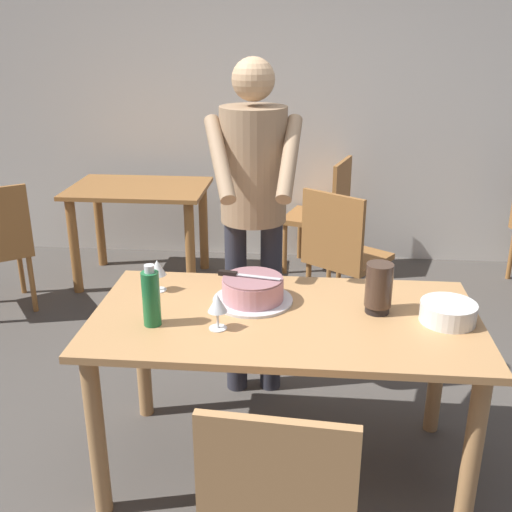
{
  "coord_description": "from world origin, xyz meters",
  "views": [
    {
      "loc": [
        0.09,
        -2.22,
        1.85
      ],
      "look_at": [
        -0.14,
        0.27,
        0.9
      ],
      "focal_mm": 42.76,
      "sensor_mm": 36.0,
      "label": 1
    }
  ],
  "objects_px": {
    "background_table": "(140,208)",
    "wine_glass_near": "(157,269)",
    "cake_knife": "(236,274)",
    "person_cutting_cake": "(253,196)",
    "chair_near_side": "(281,509)",
    "main_dining_table": "(285,340)",
    "background_chair_2": "(342,252)",
    "plate_stack": "(448,312)",
    "hurricane_lamp": "(379,288)",
    "cake_on_platter": "(253,290)",
    "background_chair_1": "(325,211)",
    "wine_glass_far": "(217,304)",
    "water_bottle": "(151,298)"
  },
  "relations": [
    {
      "from": "person_cutting_cake",
      "to": "cake_on_platter",
      "type": "bearing_deg",
      "value": -84.93
    },
    {
      "from": "main_dining_table",
      "to": "background_chair_2",
      "type": "distance_m",
      "value": 1.5
    },
    {
      "from": "person_cutting_cake",
      "to": "background_chair_2",
      "type": "relative_size",
      "value": 1.91
    },
    {
      "from": "hurricane_lamp",
      "to": "background_chair_1",
      "type": "xyz_separation_m",
      "value": [
        -0.17,
        2.31,
        -0.37
      ]
    },
    {
      "from": "background_chair_1",
      "to": "background_chair_2",
      "type": "bearing_deg",
      "value": -83.74
    },
    {
      "from": "main_dining_table",
      "to": "water_bottle",
      "type": "relative_size",
      "value": 6.27
    },
    {
      "from": "water_bottle",
      "to": "background_table",
      "type": "xyz_separation_m",
      "value": [
        -0.66,
        2.18,
        -0.29
      ]
    },
    {
      "from": "cake_on_platter",
      "to": "wine_glass_near",
      "type": "distance_m",
      "value": 0.44
    },
    {
      "from": "plate_stack",
      "to": "water_bottle",
      "type": "xyz_separation_m",
      "value": [
        -1.16,
        -0.13,
        0.07
      ]
    },
    {
      "from": "wine_glass_near",
      "to": "wine_glass_far",
      "type": "xyz_separation_m",
      "value": [
        0.32,
        -0.34,
        0.0
      ]
    },
    {
      "from": "person_cutting_cake",
      "to": "chair_near_side",
      "type": "bearing_deg",
      "value": -81.28
    },
    {
      "from": "cake_knife",
      "to": "plate_stack",
      "type": "bearing_deg",
      "value": -8.5
    },
    {
      "from": "wine_glass_far",
      "to": "background_table",
      "type": "bearing_deg",
      "value": 112.84
    },
    {
      "from": "chair_near_side",
      "to": "background_table",
      "type": "bearing_deg",
      "value": 113.02
    },
    {
      "from": "wine_glass_far",
      "to": "background_table",
      "type": "relative_size",
      "value": 0.14
    },
    {
      "from": "cake_on_platter",
      "to": "background_chair_1",
      "type": "bearing_deg",
      "value": 81.31
    },
    {
      "from": "water_bottle",
      "to": "hurricane_lamp",
      "type": "distance_m",
      "value": 0.91
    },
    {
      "from": "background_table",
      "to": "wine_glass_near",
      "type": "bearing_deg",
      "value": -71.89
    },
    {
      "from": "main_dining_table",
      "to": "plate_stack",
      "type": "xyz_separation_m",
      "value": [
        0.64,
        0.0,
        0.16
      ]
    },
    {
      "from": "chair_near_side",
      "to": "cake_knife",
      "type": "bearing_deg",
      "value": 104.77
    },
    {
      "from": "cake_on_platter",
      "to": "wine_glass_far",
      "type": "bearing_deg",
      "value": -113.07
    },
    {
      "from": "plate_stack",
      "to": "background_chair_1",
      "type": "height_order",
      "value": "background_chair_1"
    },
    {
      "from": "main_dining_table",
      "to": "water_bottle",
      "type": "xyz_separation_m",
      "value": [
        -0.51,
        -0.13,
        0.23
      ]
    },
    {
      "from": "person_cutting_cake",
      "to": "chair_near_side",
      "type": "height_order",
      "value": "person_cutting_cake"
    },
    {
      "from": "wine_glass_far",
      "to": "background_chair_1",
      "type": "height_order",
      "value": "background_chair_1"
    },
    {
      "from": "plate_stack",
      "to": "wine_glass_near",
      "type": "xyz_separation_m",
      "value": [
        -1.21,
        0.19,
        0.06
      ]
    },
    {
      "from": "water_bottle",
      "to": "main_dining_table",
      "type": "bearing_deg",
      "value": 14.27
    },
    {
      "from": "person_cutting_cake",
      "to": "background_table",
      "type": "distance_m",
      "value": 1.81
    },
    {
      "from": "wine_glass_far",
      "to": "hurricane_lamp",
      "type": "distance_m",
      "value": 0.66
    },
    {
      "from": "person_cutting_cake",
      "to": "chair_near_side",
      "type": "distance_m",
      "value": 1.54
    },
    {
      "from": "wine_glass_far",
      "to": "person_cutting_cake",
      "type": "distance_m",
      "value": 0.8
    },
    {
      "from": "wine_glass_near",
      "to": "wine_glass_far",
      "type": "height_order",
      "value": "same"
    },
    {
      "from": "water_bottle",
      "to": "wine_glass_near",
      "type": "bearing_deg",
      "value": 99.84
    },
    {
      "from": "cake_on_platter",
      "to": "chair_near_side",
      "type": "relative_size",
      "value": 0.38
    },
    {
      "from": "wine_glass_near",
      "to": "person_cutting_cake",
      "type": "distance_m",
      "value": 0.61
    },
    {
      "from": "background_table",
      "to": "wine_glass_far",
      "type": "bearing_deg",
      "value": -67.16
    },
    {
      "from": "hurricane_lamp",
      "to": "background_table",
      "type": "bearing_deg",
      "value": 127.96
    },
    {
      "from": "plate_stack",
      "to": "hurricane_lamp",
      "type": "height_order",
      "value": "hurricane_lamp"
    },
    {
      "from": "person_cutting_cake",
      "to": "chair_near_side",
      "type": "relative_size",
      "value": 1.91
    },
    {
      "from": "cake_on_platter",
      "to": "wine_glass_far",
      "type": "distance_m",
      "value": 0.29
    },
    {
      "from": "background_chair_2",
      "to": "main_dining_table",
      "type": "bearing_deg",
      "value": -101.66
    },
    {
      "from": "cake_knife",
      "to": "background_chair_2",
      "type": "bearing_deg",
      "value": 68.88
    },
    {
      "from": "hurricane_lamp",
      "to": "background_chair_2",
      "type": "height_order",
      "value": "hurricane_lamp"
    },
    {
      "from": "water_bottle",
      "to": "background_table",
      "type": "height_order",
      "value": "water_bottle"
    },
    {
      "from": "cake_on_platter",
      "to": "wine_glass_near",
      "type": "xyz_separation_m",
      "value": [
        -0.43,
        0.08,
        0.05
      ]
    },
    {
      "from": "plate_stack",
      "to": "background_table",
      "type": "distance_m",
      "value": 2.75
    },
    {
      "from": "background_chair_2",
      "to": "background_chair_1",
      "type": "bearing_deg",
      "value": 96.26
    },
    {
      "from": "water_bottle",
      "to": "background_chair_1",
      "type": "bearing_deg",
      "value": 74.04
    },
    {
      "from": "water_bottle",
      "to": "chair_near_side",
      "type": "distance_m",
      "value": 0.93
    },
    {
      "from": "cake_knife",
      "to": "person_cutting_cake",
      "type": "bearing_deg",
      "value": 87.0
    }
  ]
}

